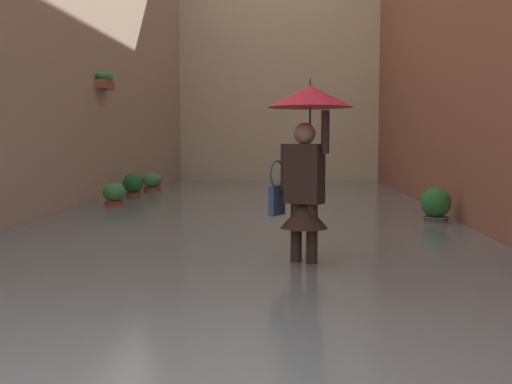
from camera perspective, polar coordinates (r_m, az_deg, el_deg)
The scene contains 8 objects.
ground_plane at distance 12.00m, azimuth 0.06°, elevation -2.52°, with size 60.00×60.00×0.00m, color gray.
flood_water at distance 11.99m, azimuth 0.06°, elevation -2.04°, with size 7.57×24.96×0.20m, color slate.
building_facade_far at distance 22.59m, azimuth 2.16°, elevation 13.99°, with size 10.37×1.80×10.42m, color beige.
person_wading at distance 6.49m, azimuth 4.63°, elevation 3.97°, with size 0.88×0.88×2.11m.
potted_plant_near_right at distance 14.51m, azimuth -11.15°, elevation 0.40°, with size 0.47×0.47×0.78m.
potted_plant_far_right at distance 12.81m, azimuth -12.79°, elevation -0.54°, with size 0.45×0.45×0.67m.
potted_plant_near_left at distance 10.38m, azimuth 16.09°, elevation -1.52°, with size 0.48×0.48×0.75m.
potted_plant_mid_right at distance 16.47m, azimuth -9.45°, elevation 0.59°, with size 0.50×0.50×0.71m.
Camera 1 is at (-0.92, 2.40, 1.44)m, focal length 43.84 mm.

